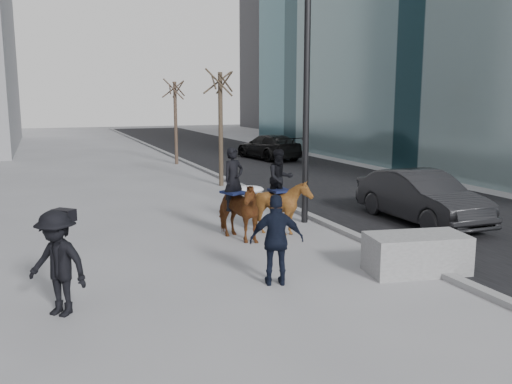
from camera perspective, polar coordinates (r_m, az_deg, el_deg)
name	(u,v)px	position (r m, az deg, el deg)	size (l,w,h in m)	color
ground	(278,274)	(11.16, 2.28, -8.60)	(120.00, 120.00, 0.00)	gray
road	(334,183)	(22.96, 8.24, 0.92)	(8.00, 90.00, 0.01)	black
curb	(245,188)	(21.27, -1.17, 0.47)	(0.25, 90.00, 0.12)	gray
planter	(416,254)	(11.59, 16.53, -6.23)	(2.00, 1.00, 0.80)	gray
car_near	(421,197)	(16.18, 16.99, -0.50)	(1.57, 4.51, 1.49)	black
car_far	(269,147)	(31.68, 1.35, 4.78)	(2.03, 5.00, 1.45)	black
tree_near	(221,123)	(21.92, -3.75, 7.21)	(1.20, 1.20, 5.05)	#34291F
tree_far	(176,119)	(29.51, -8.46, 7.64)	(1.20, 1.20, 4.88)	#362820
mounted_left	(235,206)	(13.55, -2.19, -1.50)	(1.35, 1.96, 2.32)	#531E10
mounted_right	(282,201)	(14.12, 2.70, -0.92)	(1.22, 1.36, 2.23)	#47210E
feeder	(277,240)	(10.31, 2.19, -5.07)	(1.11, 1.00, 1.75)	black
camera_crew	(58,263)	(9.46, -20.16, -7.01)	(1.27, 1.26, 1.75)	black
lamppost	(305,44)	(15.51, 5.13, 15.23)	(0.25, 1.94, 9.09)	black
snow_piles	(320,221)	(15.06, 6.75, -3.10)	(1.42, 10.40, 0.36)	silver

